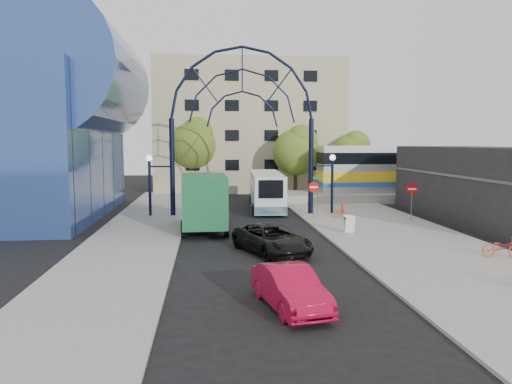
{
  "coord_description": "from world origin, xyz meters",
  "views": [
    {
      "loc": [
        -2.5,
        -21.77,
        5.32
      ],
      "look_at": [
        0.2,
        6.0,
        2.53
      ],
      "focal_mm": 35.0,
      "sensor_mm": 36.0,
      "label": 1
    }
  ],
  "objects": [
    {
      "name": "tree_north_c",
      "position": [
        12.12,
        27.93,
        4.28
      ],
      "size": [
        4.16,
        4.16,
        6.5
      ],
      "color": "#382314",
      "rests_on": "ground"
    },
    {
      "name": "green_truck",
      "position": [
        -2.76,
        8.06,
        1.72
      ],
      "size": [
        2.84,
        6.89,
        3.44
      ],
      "rotation": [
        0.0,
        0.0,
        0.03
      ],
      "color": "black",
      "rests_on": "ground"
    },
    {
      "name": "train_car",
      "position": [
        20.0,
        22.0,
        2.9
      ],
      "size": [
        25.1,
        3.05,
        4.2
      ],
      "color": "#B7B7BC",
      "rests_on": "train_platform"
    },
    {
      "name": "bike_near_a",
      "position": [
        6.57,
        11.39,
        0.54
      ],
      "size": [
        1.07,
        1.7,
        0.84
      ],
      "primitive_type": "imported",
      "rotation": [
        0.0,
        0.0,
        0.35
      ],
      "color": "orange",
      "rests_on": "sidewalk_east"
    },
    {
      "name": "apartment_block",
      "position": [
        2.0,
        34.97,
        7.0
      ],
      "size": [
        20.0,
        12.1,
        14.0
      ],
      "color": "tan",
      "rests_on": "ground"
    },
    {
      "name": "tree_north_b",
      "position": [
        -3.88,
        29.93,
        5.27
      ],
      "size": [
        5.12,
        5.12,
        8.0
      ],
      "color": "#382314",
      "rests_on": "ground"
    },
    {
      "name": "sidewalk_east",
      "position": [
        8.0,
        4.0,
        0.06
      ],
      "size": [
        8.0,
        56.0,
        0.12
      ],
      "primitive_type": "cube",
      "color": "gray",
      "rests_on": "ground"
    },
    {
      "name": "bike_near_b",
      "position": [
        7.02,
        12.57,
        0.65
      ],
      "size": [
        0.78,
        1.81,
        1.05
      ],
      "primitive_type": "imported",
      "rotation": [
        0.0,
        0.0,
        -0.17
      ],
      "color": "red",
      "rests_on": "sidewalk_east"
    },
    {
      "name": "street_name_sign",
      "position": [
        5.2,
        12.6,
        2.13
      ],
      "size": [
        0.7,
        0.7,
        2.8
      ],
      "color": "slate",
      "rests_on": "sidewalk_east"
    },
    {
      "name": "do_not_enter_sign",
      "position": [
        11.0,
        10.0,
        1.98
      ],
      "size": [
        0.76,
        0.07,
        2.48
      ],
      "color": "slate",
      "rests_on": "sidewalk_east"
    },
    {
      "name": "train_platform",
      "position": [
        20.0,
        22.0,
        0.4
      ],
      "size": [
        32.0,
        5.0,
        0.8
      ],
      "primitive_type": "cube",
      "color": "gray",
      "rests_on": "ground"
    },
    {
      "name": "black_suv",
      "position": [
        0.54,
        1.59,
        0.69
      ],
      "size": [
        3.93,
        5.47,
        1.38
      ],
      "primitive_type": "imported",
      "rotation": [
        0.0,
        0.0,
        0.37
      ],
      "color": "black",
      "rests_on": "ground"
    },
    {
      "name": "gateway_arch",
      "position": [
        0.0,
        14.0,
        8.56
      ],
      "size": [
        13.64,
        0.44,
        12.1
      ],
      "color": "black",
      "rests_on": "ground"
    },
    {
      "name": "stop_sign",
      "position": [
        4.8,
        12.0,
        1.99
      ],
      "size": [
        0.8,
        0.07,
        2.5
      ],
      "color": "slate",
      "rests_on": "sidewalk_east"
    },
    {
      "name": "commercial_block_east",
      "position": [
        16.0,
        10.0,
        2.5
      ],
      "size": [
        6.0,
        16.0,
        5.0
      ],
      "primitive_type": "cube",
      "color": "black",
      "rests_on": "ground"
    },
    {
      "name": "tree_north_a",
      "position": [
        6.12,
        25.93,
        4.61
      ],
      "size": [
        4.48,
        4.48,
        7.0
      ],
      "color": "#382314",
      "rests_on": "ground"
    },
    {
      "name": "sandwich_board",
      "position": [
        5.6,
        5.98,
        0.74
      ],
      "size": [
        0.55,
        0.61,
        0.99
      ],
      "color": "white",
      "rests_on": "sidewalk_east"
    },
    {
      "name": "plaza_west",
      "position": [
        -6.5,
        6.0,
        0.06
      ],
      "size": [
        5.0,
        50.0,
        0.12
      ],
      "primitive_type": "cube",
      "color": "gray",
      "rests_on": "ground"
    },
    {
      "name": "ground",
      "position": [
        0.0,
        0.0,
        0.0
      ],
      "size": [
        120.0,
        120.0,
        0.0
      ],
      "primitive_type": "plane",
      "color": "black",
      "rests_on": "ground"
    },
    {
      "name": "city_bus",
      "position": [
        2.17,
        17.73,
        1.51
      ],
      "size": [
        2.92,
        10.6,
        2.88
      ],
      "rotation": [
        0.0,
        0.0,
        -0.05
      ],
      "color": "white",
      "rests_on": "ground"
    },
    {
      "name": "red_sedan",
      "position": [
        0.09,
        -6.38,
        0.68
      ],
      "size": [
        2.23,
        4.32,
        1.35
      ],
      "primitive_type": "imported",
      "rotation": [
        0.0,
        0.0,
        0.2
      ],
      "color": "#AC0A2D",
      "rests_on": "ground"
    },
    {
      "name": "bike_far_a",
      "position": [
        10.75,
        -0.73,
        0.57
      ],
      "size": [
        1.81,
        0.94,
        0.91
      ],
      "primitive_type": "imported",
      "rotation": [
        0.0,
        0.0,
        1.37
      ],
      "color": "red",
      "rests_on": "sidewalk_east"
    },
    {
      "name": "transit_hall",
      "position": [
        -15.3,
        15.0,
        6.7
      ],
      "size": [
        16.5,
        18.0,
        14.5
      ],
      "color": "#2D468B",
      "rests_on": "ground"
    }
  ]
}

